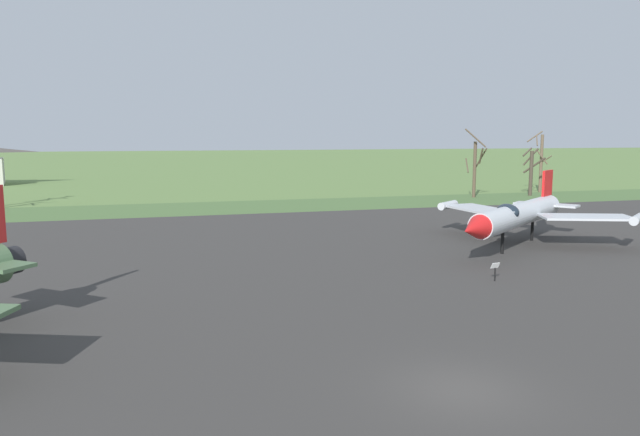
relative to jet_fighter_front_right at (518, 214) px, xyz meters
The scene contains 8 objects.
ground_plane 25.60m from the jet_fighter_front_right, 127.54° to the right, with size 600.00×600.00×0.00m, color #607F42.
asphalt_apron 16.22m from the jet_fighter_front_right, 165.40° to the right, with size 105.15×53.89×0.05m, color #383533.
grass_verge_strip 32.89m from the jet_fighter_front_right, 118.26° to the left, with size 165.15×12.00×0.06m, color #4C6B39.
jet_fighter_front_right is the anchor object (origin of this frame).
info_placard_front_right 10.88m from the jet_fighter_front_right, 129.93° to the right, with size 0.51×0.25×1.05m.
bare_tree_right_of_center 34.33m from the jet_fighter_front_right, 64.67° to the left, with size 3.03×3.10×8.62m.
bare_tree_far_right 38.79m from the jet_fighter_front_right, 53.70° to the left, with size 3.03×2.36×6.22m.
bare_tree_backdrop_extra 44.02m from the jet_fighter_front_right, 52.31° to the left, with size 2.88×2.77×8.39m.
Camera 1 is at (-8.97, -15.67, 7.79)m, focal length 33.76 mm.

